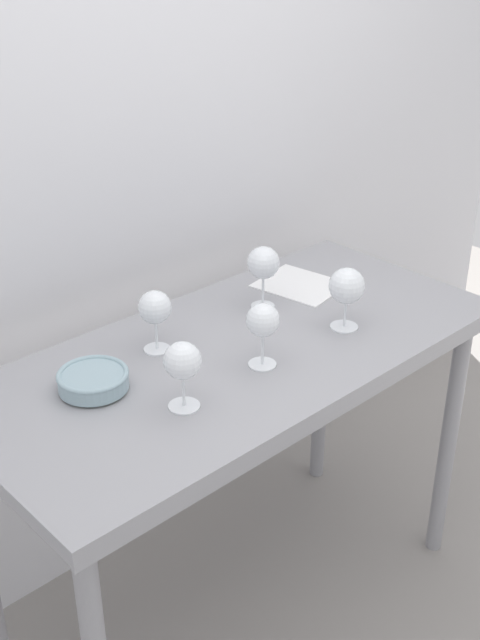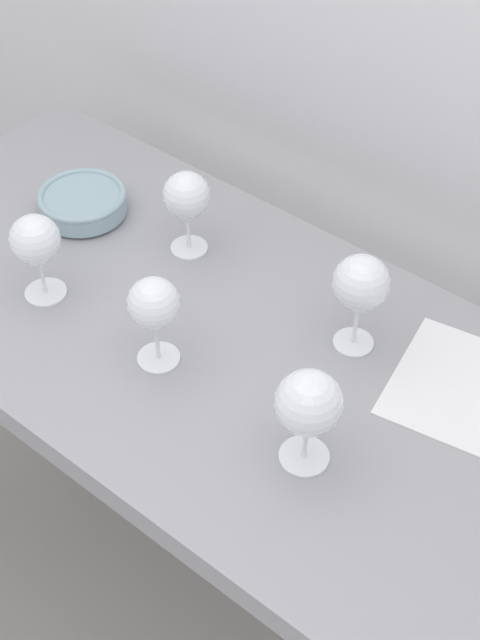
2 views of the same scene
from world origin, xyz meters
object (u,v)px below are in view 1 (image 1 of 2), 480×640
(wine_glass_near_left, at_px, (182,363))
(wine_glass_near_right, at_px, (347,287))
(wine_glass_near_center, at_px, (263,322))
(tasting_sheet_upper, at_px, (300,285))
(wine_glass_far_right, at_px, (263,264))
(tasting_bowl, at_px, (93,380))
(wine_glass_far_left, at_px, (155,309))

(wine_glass_near_left, height_order, wine_glass_near_right, wine_glass_near_right)
(wine_glass_near_center, relative_size, tasting_sheet_upper, 0.71)
(wine_glass_far_right, bearing_deg, tasting_bowl, -176.24)
(wine_glass_far_right, distance_m, tasting_sheet_upper, 0.22)
(wine_glass_far_left, xyz_separation_m, tasting_bowl, (-0.22, -0.05, -0.09))
(wine_glass_near_left, bearing_deg, wine_glass_near_center, 2.18)
(wine_glass_near_left, bearing_deg, wine_glass_far_right, 26.14)
(tasting_bowl, bearing_deg, wine_glass_far_right, 3.76)
(wine_glass_far_right, distance_m, wine_glass_near_right, 0.24)
(wine_glass_near_right, xyz_separation_m, tasting_sheet_upper, (0.11, 0.26, -0.11))
(wine_glass_far_right, xyz_separation_m, wine_glass_near_left, (-0.47, -0.23, -0.01))
(wine_glass_far_right, xyz_separation_m, wine_glass_near_right, (0.07, -0.23, -0.01))
(wine_glass_near_center, relative_size, wine_glass_far_right, 0.92)
(wine_glass_near_center, distance_m, wine_glass_near_right, 0.29)
(wine_glass_far_left, bearing_deg, wine_glass_near_right, -29.24)
(wine_glass_near_center, distance_m, tasting_bowl, 0.41)
(wine_glass_near_left, bearing_deg, wine_glass_far_left, 65.13)
(wine_glass_near_left, distance_m, tasting_sheet_upper, 0.71)
(tasting_sheet_upper, bearing_deg, wine_glass_near_center, -158.17)
(wine_glass_far_left, height_order, wine_glass_far_right, wine_glass_far_right)
(wine_glass_far_left, xyz_separation_m, tasting_sheet_upper, (0.54, 0.02, -0.11))
(tasting_sheet_upper, xyz_separation_m, tasting_bowl, (-0.76, -0.06, 0.03))
(wine_glass_near_center, xyz_separation_m, wine_glass_near_right, (0.29, -0.01, -0.00))
(wine_glass_near_right, bearing_deg, wine_glass_near_center, 178.10)
(wine_glass_far_left, distance_m, tasting_sheet_upper, 0.55)
(wine_glass_near_center, relative_size, wine_glass_far_left, 1.01)
(wine_glass_far_left, height_order, wine_glass_near_left, same)
(wine_glass_near_center, relative_size, tasting_bowl, 0.99)
(wine_glass_far_left, relative_size, wine_glass_near_right, 0.96)
(wine_glass_far_right, xyz_separation_m, tasting_sheet_upper, (0.18, 0.03, -0.13))
(wine_glass_near_right, bearing_deg, tasting_sheet_upper, 67.75)
(wine_glass_far_right, relative_size, tasting_bowl, 1.07)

